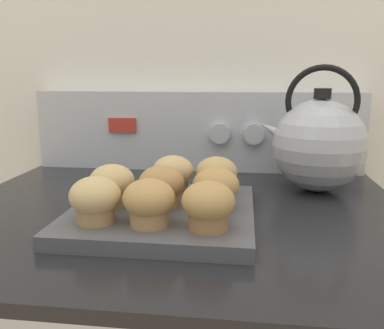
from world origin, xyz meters
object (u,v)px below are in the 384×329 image
at_px(muffin_r0_c2, 208,205).
at_px(muffin_r1_c0, 112,185).
at_px(muffin_r2_c2, 217,175).
at_px(muffin_r1_c1, 161,186).
at_px(muffin_r0_c1, 149,202).
at_px(muffin_r1_c2, 216,188).
at_px(muffin_pan, 163,213).
at_px(tea_kettle, 318,144).
at_px(muffin_r2_c1, 173,174).
at_px(muffin_r0_c0, 95,199).

bearing_deg(muffin_r0_c2, muffin_r1_c0, 152.36).
bearing_deg(muffin_r2_c2, muffin_r1_c1, -134.21).
bearing_deg(muffin_r0_c2, muffin_r0_c1, 178.15).
bearing_deg(muffin_r1_c1, muffin_r2_c2, 45.79).
bearing_deg(muffin_r1_c2, muffin_pan, 179.01).
bearing_deg(muffin_r0_c2, tea_kettle, 57.05).
height_order(muffin_pan, muffin_r2_c1, muffin_r2_c1).
xyz_separation_m(muffin_r0_c1, muffin_r1_c1, (0.00, 0.08, 0.00)).
relative_size(muffin_pan, muffin_r2_c1, 3.96).
height_order(muffin_r0_c0, muffin_r2_c1, same).
relative_size(muffin_pan, tea_kettle, 1.16).
height_order(muffin_r0_c2, muffin_r1_c2, same).
distance_m(muffin_r2_c1, tea_kettle, 0.30).
height_order(muffin_r0_c2, tea_kettle, tea_kettle).
bearing_deg(muffin_r2_c2, muffin_pan, -133.46).
relative_size(muffin_r1_c2, muffin_r2_c2, 1.00).
relative_size(muffin_r2_c2, tea_kettle, 0.29).
relative_size(muffin_pan, muffin_r1_c0, 3.96).
relative_size(muffin_r0_c2, muffin_r1_c1, 1.00).
distance_m(muffin_r0_c0, muffin_r1_c1, 0.11).
distance_m(muffin_r0_c1, muffin_r2_c2, 0.18).
xyz_separation_m(muffin_pan, muffin_r1_c2, (0.08, -0.00, 0.04)).
relative_size(muffin_r0_c1, muffin_r1_c0, 1.00).
relative_size(muffin_r0_c2, muffin_r2_c2, 1.00).
distance_m(muffin_pan, muffin_r2_c2, 0.12).
bearing_deg(muffin_r1_c1, muffin_r0_c2, -46.26).
distance_m(muffin_r0_c0, tea_kettle, 0.45).
relative_size(muffin_r0_c2, muffin_r2_c1, 1.00).
xyz_separation_m(muffin_r0_c1, muffin_r0_c2, (0.08, -0.00, 0.00)).
xyz_separation_m(muffin_r0_c1, muffin_r1_c2, (0.09, 0.08, 0.00)).
bearing_deg(muffin_pan, muffin_r0_c1, -91.55).
xyz_separation_m(muffin_r1_c1, muffin_r2_c1, (0.00, 0.08, 0.00)).
xyz_separation_m(muffin_r0_c0, muffin_r1_c1, (0.08, 0.08, 0.00)).
xyz_separation_m(muffin_r0_c2, muffin_r2_c2, (-0.00, 0.17, 0.00)).
height_order(muffin_r1_c1, muffin_r1_c2, same).
xyz_separation_m(muffin_pan, muffin_r0_c2, (0.08, -0.08, 0.04)).
height_order(muffin_r0_c0, muffin_r0_c2, same).
bearing_deg(muffin_r2_c1, muffin_r0_c0, -116.57).
bearing_deg(muffin_r0_c1, muffin_r0_c2, -1.85).
relative_size(muffin_r0_c1, muffin_r1_c2, 1.00).
bearing_deg(muffin_pan, muffin_r0_c2, -46.61).
bearing_deg(muffin_r0_c0, muffin_pan, 44.79).
height_order(muffin_r1_c0, tea_kettle, tea_kettle).
bearing_deg(muffin_r2_c1, muffin_r0_c1, -91.47).
relative_size(muffin_r1_c0, muffin_r1_c1, 1.00).
bearing_deg(muffin_r1_c0, muffin_r1_c2, -0.56).
bearing_deg(muffin_r1_c2, muffin_r0_c0, -154.64).
distance_m(muffin_r0_c0, muffin_r2_c1, 0.18).
bearing_deg(muffin_r1_c1, muffin_pan, -20.87).
distance_m(muffin_r0_c2, muffin_r2_c1, 0.19).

